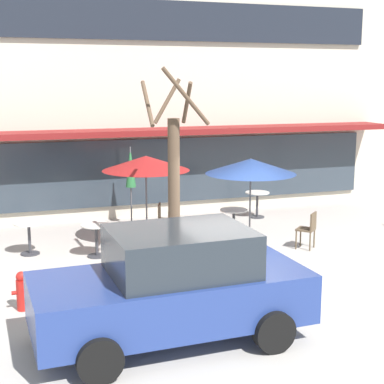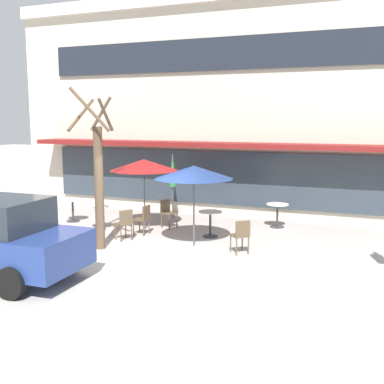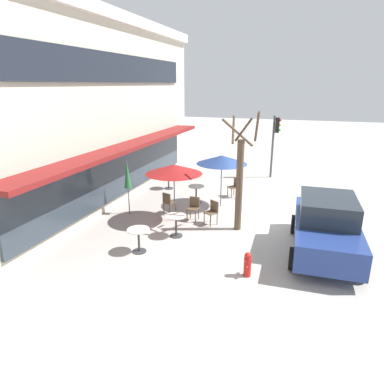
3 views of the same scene
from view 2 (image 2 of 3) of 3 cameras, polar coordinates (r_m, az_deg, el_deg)
The scene contains 14 objects.
ground_plane at distance 12.05m, azimuth -6.77°, elevation -7.96°, with size 80.00×80.00×0.00m, color #ADA8A0.
building_facade at distance 20.83m, azimuth 6.50°, elevation 9.95°, with size 16.25×9.10×7.80m.
cafe_table_near_wall at distance 16.63m, azimuth -13.96°, elevation -1.67°, with size 0.70×0.70×0.76m.
cafe_table_streetside at distance 15.52m, azimuth 10.09°, elevation -2.28°, with size 0.70×0.70×0.76m.
cafe_table_by_tree at distance 14.09m, azimuth 2.18°, elevation -3.28°, with size 0.70×0.70×0.76m.
cafe_table_mid_patio at distance 15.27m, azimuth -11.06°, elevation -2.49°, with size 0.70×0.70×0.76m.
patio_umbrella_green_folded at distance 16.67m, azimuth -2.31°, elevation 2.48°, with size 0.28×0.28×2.20m.
patio_umbrella_cream_folded at distance 14.88m, azimuth -5.72°, elevation 3.21°, with size 2.10×2.10×2.20m.
patio_umbrella_corner_open at distance 12.83m, azimuth 0.23°, elevation 2.36°, with size 2.10×2.10×2.20m.
cafe_chair_0 at distance 14.38m, azimuth -5.77°, elevation -3.03°, with size 0.42×0.42×0.89m.
cafe_chair_1 at distance 12.37m, azimuth 5.82°, elevation -4.98°, with size 0.57×0.57×0.89m.
cafe_chair_2 at distance 15.28m, azimuth -2.92°, elevation -2.29°, with size 0.52×0.52×0.89m.
cafe_chair_3 at distance 13.79m, azimuth -8.01°, elevation -3.58°, with size 0.55×0.55×0.89m.
street_tree at distance 12.80m, azimuth -11.06°, elevation 1.60°, with size 1.22×1.21×4.22m.
Camera 2 is at (5.59, -10.10, 3.46)m, focal length 45.00 mm.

